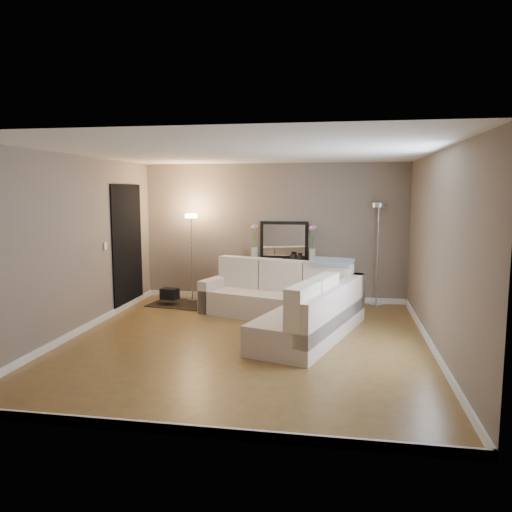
% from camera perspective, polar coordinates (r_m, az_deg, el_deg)
% --- Properties ---
extents(floor, '(5.00, 5.50, 0.01)m').
position_cam_1_polar(floor, '(7.06, -1.11, -9.77)').
color(floor, brown).
rests_on(floor, ground).
extents(ceiling, '(5.00, 5.50, 0.01)m').
position_cam_1_polar(ceiling, '(6.76, -1.17, 11.86)').
color(ceiling, white).
rests_on(ceiling, ground).
extents(wall_back, '(5.00, 0.02, 2.60)m').
position_cam_1_polar(wall_back, '(9.50, 2.00, 2.71)').
color(wall_back, '#7A6C5E').
rests_on(wall_back, ground).
extents(wall_front, '(5.00, 0.02, 2.60)m').
position_cam_1_polar(wall_front, '(4.14, -8.37, -3.58)').
color(wall_front, '#7A6C5E').
rests_on(wall_front, ground).
extents(wall_left, '(0.02, 5.50, 2.60)m').
position_cam_1_polar(wall_left, '(7.67, -19.90, 1.13)').
color(wall_left, '#7A6C5E').
rests_on(wall_left, ground).
extents(wall_right, '(0.02, 5.50, 2.60)m').
position_cam_1_polar(wall_right, '(6.78, 20.18, 0.34)').
color(wall_right, '#7A6C5E').
rests_on(wall_right, ground).
extents(baseboard_back, '(5.00, 0.03, 0.10)m').
position_cam_1_polar(baseboard_back, '(9.66, 1.95, -4.71)').
color(baseboard_back, white).
rests_on(baseboard_back, ground).
extents(baseboard_front, '(5.00, 0.03, 0.10)m').
position_cam_1_polar(baseboard_front, '(4.57, -7.95, -19.10)').
color(baseboard_front, white).
rests_on(baseboard_front, ground).
extents(baseboard_left, '(0.03, 5.50, 0.10)m').
position_cam_1_polar(baseboard_left, '(7.88, -19.34, -7.94)').
color(baseboard_left, white).
rests_on(baseboard_left, ground).
extents(baseboard_right, '(0.03, 5.50, 0.10)m').
position_cam_1_polar(baseboard_right, '(7.03, 19.51, -9.81)').
color(baseboard_right, white).
rests_on(baseboard_right, ground).
extents(doorway, '(0.02, 1.20, 2.20)m').
position_cam_1_polar(doorway, '(9.18, -14.46, 1.06)').
color(doorway, black).
rests_on(doorway, ground).
extents(switch_plate, '(0.02, 0.08, 0.12)m').
position_cam_1_polar(switch_plate, '(8.41, -16.85, 1.09)').
color(switch_plate, white).
rests_on(switch_plate, ground).
extents(sectional_sofa, '(2.79, 3.20, 0.93)m').
position_cam_1_polar(sectional_sofa, '(7.82, 3.79, -5.43)').
color(sectional_sofa, beige).
rests_on(sectional_sofa, floor).
extents(throw_blanket, '(0.74, 0.54, 0.09)m').
position_cam_1_polar(throw_blanket, '(8.14, 8.64, -0.61)').
color(throw_blanket, gray).
rests_on(throw_blanket, sectional_sofa).
extents(console_table, '(1.29, 0.36, 0.79)m').
position_cam_1_polar(console_table, '(9.38, 2.62, -2.61)').
color(console_table, black).
rests_on(console_table, floor).
extents(leaning_mirror, '(0.91, 0.06, 0.71)m').
position_cam_1_polar(leaning_mirror, '(9.44, 3.24, 1.82)').
color(leaning_mirror, black).
rests_on(leaning_mirror, console_table).
extents(table_decor, '(0.54, 0.12, 0.13)m').
position_cam_1_polar(table_decor, '(9.28, 3.08, -0.34)').
color(table_decor, '#BF7021').
rests_on(table_decor, console_table).
extents(flower_vase_left, '(0.15, 0.12, 0.68)m').
position_cam_1_polar(flower_vase_left, '(9.35, -0.18, 1.30)').
color(flower_vase_left, silver).
rests_on(flower_vase_left, console_table).
extents(flower_vase_right, '(0.15, 0.12, 0.68)m').
position_cam_1_polar(flower_vase_right, '(9.24, 6.48, 1.18)').
color(flower_vase_right, silver).
rests_on(flower_vase_right, console_table).
extents(floor_lamp_lit, '(0.27, 0.27, 1.65)m').
position_cam_1_polar(floor_lamp_lit, '(9.44, -7.38, 1.83)').
color(floor_lamp_lit, silver).
rests_on(floor_lamp_lit, floor).
extents(floor_lamp_unlit, '(0.31, 0.31, 1.88)m').
position_cam_1_polar(floor_lamp_unlit, '(9.23, 13.80, 2.52)').
color(floor_lamp_unlit, silver).
rests_on(floor_lamp_unlit, floor).
extents(charcoal_rug, '(1.19, 0.97, 0.01)m').
position_cam_1_polar(charcoal_rug, '(9.39, -8.60, -5.42)').
color(charcoal_rug, black).
rests_on(charcoal_rug, floor).
extents(black_bag, '(0.34, 0.26, 0.20)m').
position_cam_1_polar(black_bag, '(9.34, -9.84, -4.27)').
color(black_bag, black).
rests_on(black_bag, charcoal_rug).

